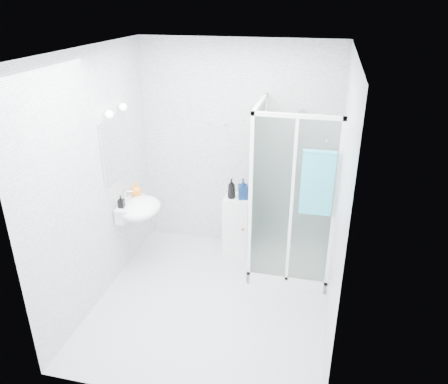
% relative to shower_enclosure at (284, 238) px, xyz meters
% --- Properties ---
extents(room, '(2.40, 2.60, 2.60)m').
position_rel_shower_enclosure_xyz_m(room, '(-0.67, -0.77, 0.85)').
color(room, white).
rests_on(room, ground).
extents(shower_enclosure, '(0.90, 0.95, 2.00)m').
position_rel_shower_enclosure_xyz_m(shower_enclosure, '(0.00, 0.00, 0.00)').
color(shower_enclosure, white).
rests_on(shower_enclosure, ground).
extents(wall_basin, '(0.46, 0.56, 0.35)m').
position_rel_shower_enclosure_xyz_m(wall_basin, '(-1.66, -0.32, 0.35)').
color(wall_basin, white).
rests_on(wall_basin, ground).
extents(mirror, '(0.02, 0.60, 0.70)m').
position_rel_shower_enclosure_xyz_m(mirror, '(-1.85, -0.32, 1.05)').
color(mirror, white).
rests_on(mirror, room).
extents(vanity_lights, '(0.10, 0.40, 0.08)m').
position_rel_shower_enclosure_xyz_m(vanity_lights, '(-1.80, -0.32, 1.47)').
color(vanity_lights, silver).
rests_on(vanity_lights, room).
extents(wall_hooks, '(0.23, 0.06, 0.03)m').
position_rel_shower_enclosure_xyz_m(wall_hooks, '(-0.92, 0.49, 1.17)').
color(wall_hooks, silver).
rests_on(wall_hooks, room).
extents(storage_cabinet, '(0.32, 0.35, 0.77)m').
position_rel_shower_enclosure_xyz_m(storage_cabinet, '(-0.61, 0.29, -0.06)').
color(storage_cabinet, white).
rests_on(storage_cabinet, ground).
extents(hand_towel, '(0.32, 0.05, 0.68)m').
position_rel_shower_enclosure_xyz_m(hand_towel, '(0.32, -0.40, 0.91)').
color(hand_towel, '#31A7B9').
rests_on(hand_towel, shower_enclosure).
extents(shampoo_bottle_a, '(0.11, 0.11, 0.25)m').
position_rel_shower_enclosure_xyz_m(shampoo_bottle_a, '(-0.68, 0.25, 0.45)').
color(shampoo_bottle_a, black).
rests_on(shampoo_bottle_a, storage_cabinet).
extents(shampoo_bottle_b, '(0.14, 0.15, 0.26)m').
position_rel_shower_enclosure_xyz_m(shampoo_bottle_b, '(-0.54, 0.26, 0.45)').
color(shampoo_bottle_b, navy).
rests_on(shampoo_bottle_b, storage_cabinet).
extents(soap_dispenser_orange, '(0.14, 0.14, 0.18)m').
position_rel_shower_enclosure_xyz_m(soap_dispenser_orange, '(-1.74, -0.14, 0.50)').
color(soap_dispenser_orange, orange).
rests_on(soap_dispenser_orange, wall_basin).
extents(soap_dispenser_black, '(0.07, 0.07, 0.14)m').
position_rel_shower_enclosure_xyz_m(soap_dispenser_black, '(-1.78, -0.47, 0.49)').
color(soap_dispenser_black, black).
rests_on(soap_dispenser_black, wall_basin).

